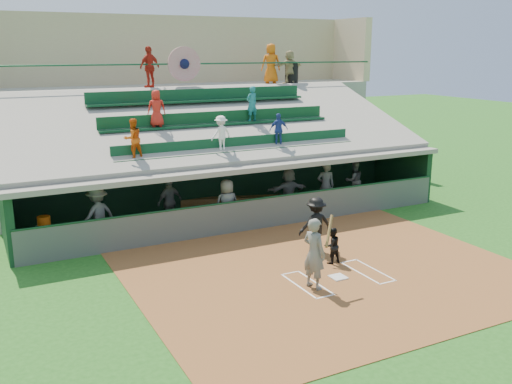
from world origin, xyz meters
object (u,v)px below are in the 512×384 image
water_cooler (44,223)px  batter_at_plate (314,253)px  white_table (47,240)px  home_plate (338,277)px  trash_bin (292,73)px  catcher (332,246)px

water_cooler → batter_at_plate: bearing=-45.8°
white_table → water_cooler: water_cooler is taller
home_plate → trash_bin: size_ratio=0.44×
trash_bin → home_plate: bearing=-114.7°
white_table → water_cooler: bearing=-162.3°
batter_at_plate → water_cooler: bearing=134.2°
batter_at_plate → catcher: 1.98m
white_table → trash_bin: (12.63, 6.45, 4.68)m
white_table → catcher: bearing=-9.8°
catcher → white_table: 8.88m
catcher → trash_bin: 13.28m
home_plate → water_cooler: size_ratio=1.07×
catcher → water_cooler: water_cooler is taller
batter_at_plate → white_table: (-5.96, 6.18, -0.59)m
catcher → white_table: size_ratio=1.30×
catcher → trash_bin: size_ratio=1.13×
batter_at_plate → home_plate: bearing=14.6°
home_plate → catcher: (0.47, 1.02, 0.53)m
water_cooler → trash_bin: bearing=26.9°
catcher → batter_at_plate: bearing=38.4°
batter_at_plate → water_cooler: size_ratio=4.86×
batter_at_plate → catcher: batter_at_plate is taller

